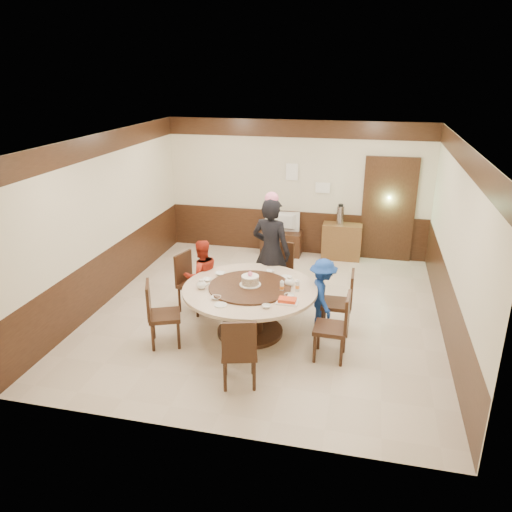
% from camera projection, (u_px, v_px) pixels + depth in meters
% --- Properties ---
extents(room, '(6.00, 6.04, 2.84)m').
position_uv_depth(room, '(268.00, 250.00, 7.85)').
color(room, beige).
rests_on(room, ground).
extents(banquet_table, '(1.98, 1.98, 0.78)m').
position_uv_depth(banquet_table, '(250.00, 301.00, 7.37)').
color(banquet_table, '#311B0F').
rests_on(banquet_table, ground).
extents(chair_0, '(0.45, 0.44, 0.97)m').
position_uv_depth(chair_0, '(337.00, 313.00, 7.52)').
color(chair_0, '#311B0F').
rests_on(chair_0, ground).
extents(chair_1, '(0.51, 0.51, 0.97)m').
position_uv_depth(chair_1, '(278.00, 281.00, 8.63)').
color(chair_1, '#311B0F').
rests_on(chair_1, ground).
extents(chair_2, '(0.56, 0.55, 0.97)m').
position_uv_depth(chair_2, '(194.00, 293.00, 8.19)').
color(chair_2, '#311B0F').
rests_on(chair_2, ground).
extents(chair_3, '(0.58, 0.58, 0.97)m').
position_uv_depth(chair_3, '(164.00, 325.00, 7.16)').
color(chair_3, '#311B0F').
rests_on(chair_3, ground).
extents(chair_4, '(0.54, 0.55, 0.97)m').
position_uv_depth(chair_4, '(239.00, 363.00, 6.25)').
color(chair_4, '#311B0F').
rests_on(chair_4, ground).
extents(chair_5, '(0.47, 0.46, 0.97)m').
position_uv_depth(chair_5, '(332.00, 338.00, 6.81)').
color(chair_5, '#311B0F').
rests_on(chair_5, ground).
extents(person_standing, '(0.76, 0.60, 1.85)m').
position_uv_depth(person_standing, '(271.00, 252.00, 8.21)').
color(person_standing, black).
rests_on(person_standing, ground).
extents(person_red, '(0.75, 0.72, 1.21)m').
position_uv_depth(person_red, '(202.00, 276.00, 8.09)').
color(person_red, '#A52616').
rests_on(person_red, ground).
extents(person_blue, '(0.62, 0.82, 1.13)m').
position_uv_depth(person_blue, '(323.00, 295.00, 7.50)').
color(person_blue, navy).
rests_on(person_blue, ground).
extents(birthday_cake, '(0.32, 0.32, 0.21)m').
position_uv_depth(birthday_cake, '(250.00, 280.00, 7.30)').
color(birthday_cake, white).
rests_on(birthday_cake, banquet_table).
extents(teapot_left, '(0.17, 0.15, 0.13)m').
position_uv_depth(teapot_left, '(201.00, 285.00, 7.25)').
color(teapot_left, white).
rests_on(teapot_left, banquet_table).
extents(teapot_right, '(0.17, 0.15, 0.13)m').
position_uv_depth(teapot_right, '(290.00, 282.00, 7.34)').
color(teapot_right, white).
rests_on(teapot_right, banquet_table).
extents(bowl_0, '(0.15, 0.15, 0.04)m').
position_uv_depth(bowl_0, '(220.00, 274.00, 7.75)').
color(bowl_0, white).
rests_on(bowl_0, banquet_table).
extents(bowl_1, '(0.13, 0.13, 0.04)m').
position_uv_depth(bowl_1, '(266.00, 306.00, 6.68)').
color(bowl_1, white).
rests_on(bowl_1, banquet_table).
extents(bowl_2, '(0.14, 0.14, 0.03)m').
position_uv_depth(bowl_2, '(216.00, 298.00, 6.94)').
color(bowl_2, white).
rests_on(bowl_2, banquet_table).
extents(bowl_3, '(0.14, 0.14, 0.05)m').
position_uv_depth(bowl_3, '(289.00, 296.00, 6.99)').
color(bowl_3, white).
rests_on(bowl_3, banquet_table).
extents(bowl_4, '(0.14, 0.14, 0.03)m').
position_uv_depth(bowl_4, '(207.00, 280.00, 7.53)').
color(bowl_4, white).
rests_on(bowl_4, banquet_table).
extents(bowl_5, '(0.13, 0.13, 0.04)m').
position_uv_depth(bowl_5, '(270.00, 271.00, 7.84)').
color(bowl_5, white).
rests_on(bowl_5, banquet_table).
extents(saucer_near, '(0.18, 0.18, 0.01)m').
position_uv_depth(saucer_near, '(221.00, 305.00, 6.76)').
color(saucer_near, white).
rests_on(saucer_near, banquet_table).
extents(saucer_far, '(0.18, 0.18, 0.01)m').
position_uv_depth(saucer_far, '(286.00, 277.00, 7.66)').
color(saucer_far, white).
rests_on(saucer_far, banquet_table).
extents(shrimp_platter, '(0.30, 0.20, 0.06)m').
position_uv_depth(shrimp_platter, '(287.00, 301.00, 6.82)').
color(shrimp_platter, white).
rests_on(shrimp_platter, banquet_table).
extents(bottle_0, '(0.06, 0.06, 0.16)m').
position_uv_depth(bottle_0, '(282.00, 287.00, 7.13)').
color(bottle_0, silver).
rests_on(bottle_0, banquet_table).
extents(bottle_1, '(0.06, 0.06, 0.16)m').
position_uv_depth(bottle_1, '(297.00, 286.00, 7.16)').
color(bottle_1, silver).
rests_on(bottle_1, banquet_table).
extents(tv_stand, '(0.85, 0.45, 0.50)m').
position_uv_depth(tv_stand, '(281.00, 243.00, 10.69)').
color(tv_stand, '#311B0F').
rests_on(tv_stand, ground).
extents(television, '(0.74, 0.14, 0.42)m').
position_uv_depth(television, '(282.00, 222.00, 10.53)').
color(television, gray).
rests_on(television, tv_stand).
extents(side_cabinet, '(0.80, 0.40, 0.75)m').
position_uv_depth(side_cabinet, '(342.00, 241.00, 10.41)').
color(side_cabinet, brown).
rests_on(side_cabinet, ground).
extents(thermos, '(0.15, 0.15, 0.38)m').
position_uv_depth(thermos, '(340.00, 215.00, 10.22)').
color(thermos, silver).
rests_on(thermos, side_cabinet).
extents(notice_left, '(0.25, 0.00, 0.35)m').
position_uv_depth(notice_left, '(292.00, 172.00, 10.32)').
color(notice_left, white).
rests_on(notice_left, room).
extents(notice_right, '(0.30, 0.00, 0.22)m').
position_uv_depth(notice_right, '(323.00, 188.00, 10.29)').
color(notice_right, white).
rests_on(notice_right, room).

